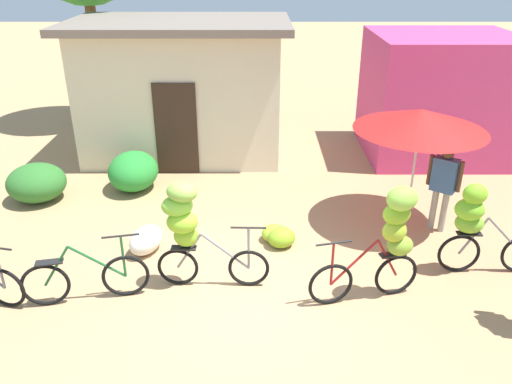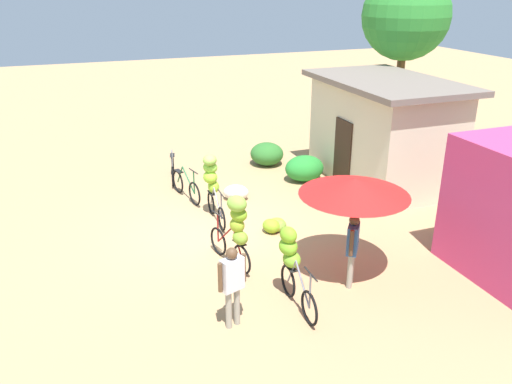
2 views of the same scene
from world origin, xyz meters
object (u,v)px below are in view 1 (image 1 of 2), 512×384
at_px(bicycle_rightmost, 478,222).
at_px(banana_pile_on_ground, 278,235).
at_px(market_umbrella, 422,120).
at_px(bicycle_near_pile, 87,278).
at_px(bicycle_center_loaded, 189,224).
at_px(building_low, 184,88).
at_px(person_bystander, 445,181).
at_px(shop_pink, 440,96).
at_px(produce_sack, 147,240).
at_px(bicycle_by_shop, 391,234).

height_order(bicycle_rightmost, banana_pile_on_ground, bicycle_rightmost).
height_order(market_umbrella, bicycle_near_pile, market_umbrella).
xyz_separation_m(bicycle_rightmost, banana_pile_on_ground, (-2.88, 0.88, -0.73)).
relative_size(bicycle_center_loaded, bicycle_rightmost, 1.04).
distance_m(bicycle_near_pile, bicycle_center_loaded, 1.60).
distance_m(building_low, bicycle_center_loaded, 5.56).
xyz_separation_m(bicycle_near_pile, bicycle_center_loaded, (1.41, 0.36, 0.66)).
xyz_separation_m(building_low, person_bystander, (4.89, -3.83, -0.62)).
height_order(bicycle_near_pile, person_bystander, person_bystander).
xyz_separation_m(shop_pink, banana_pile_on_ground, (-3.89, -4.24, -1.25)).
relative_size(bicycle_near_pile, bicycle_rightmost, 1.07).
relative_size(produce_sack, person_bystander, 0.45).
distance_m(banana_pile_on_ground, person_bystander, 2.97).
height_order(banana_pile_on_ground, produce_sack, produce_sack).
distance_m(building_low, banana_pile_on_ground, 4.95).
height_order(market_umbrella, bicycle_center_loaded, market_umbrella).
distance_m(bicycle_by_shop, banana_pile_on_ground, 2.26).
height_order(market_umbrella, banana_pile_on_ground, market_umbrella).
relative_size(bicycle_center_loaded, bicycle_by_shop, 0.96).
bearing_deg(shop_pink, bicycle_near_pile, -138.62).
relative_size(building_low, bicycle_near_pile, 2.88).
height_order(building_low, banana_pile_on_ground, building_low).
height_order(bicycle_by_shop, banana_pile_on_ground, bicycle_by_shop).
xyz_separation_m(market_umbrella, bicycle_by_shop, (-0.92, -2.16, -0.91)).
bearing_deg(bicycle_near_pile, person_bystander, 20.00).
bearing_deg(bicycle_by_shop, bicycle_rightmost, 23.18).
bearing_deg(banana_pile_on_ground, building_low, 115.72).
distance_m(building_low, person_bystander, 6.24).
bearing_deg(market_umbrella, building_low, 140.88).
distance_m(bicycle_rightmost, person_bystander, 1.32).
height_order(building_low, bicycle_center_loaded, building_low).
bearing_deg(building_low, bicycle_center_loaded, -82.13).
distance_m(bicycle_center_loaded, bicycle_rightmost, 4.20).
height_order(building_low, bicycle_by_shop, building_low).
bearing_deg(banana_pile_on_ground, bicycle_rightmost, -16.89).
bearing_deg(building_low, produce_sack, -91.00).
bearing_deg(market_umbrella, produce_sack, -167.83).
height_order(bicycle_near_pile, banana_pile_on_ground, bicycle_near_pile).
height_order(bicycle_center_loaded, bicycle_by_shop, bicycle_by_shop).
relative_size(building_low, banana_pile_on_ground, 6.52).
distance_m(shop_pink, bicycle_near_pile, 8.86).
xyz_separation_m(building_low, produce_sack, (-0.08, -4.57, -1.34)).
height_order(bicycle_center_loaded, banana_pile_on_ground, bicycle_center_loaded).
bearing_deg(bicycle_rightmost, bicycle_near_pile, -172.90).
bearing_deg(person_bystander, bicycle_near_pile, -160.00).
distance_m(bicycle_center_loaded, person_bystander, 4.45).
bearing_deg(bicycle_near_pile, banana_pile_on_ground, 30.12).
distance_m(bicycle_near_pile, bicycle_rightmost, 5.66).
distance_m(market_umbrella, bicycle_near_pile, 5.77).
distance_m(shop_pink, person_bystander, 3.97).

